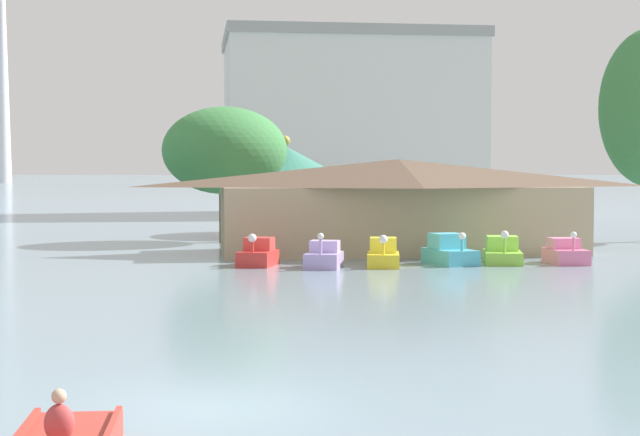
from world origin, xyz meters
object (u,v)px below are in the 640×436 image
pedal_boat_lime (502,253)px  pedal_boat_cyan (449,252)px  boathouse (399,204)px  pedal_boat_pink (565,253)px  pedal_boat_yellow (383,255)px  shoreline_tree_mid (225,151)px  pedal_boat_lavender (324,257)px  background_building_block (349,125)px  green_roof_pavilion (285,185)px  pedal_boat_red (258,254)px

pedal_boat_lime → pedal_boat_cyan: bearing=-74.5°
boathouse → pedal_boat_pink: bearing=-47.8°
pedal_boat_yellow → pedal_boat_lime: size_ratio=0.84×
shoreline_tree_mid → pedal_boat_pink: bearing=-45.4°
pedal_boat_lavender → background_building_block: (9.73, 54.02, 8.50)m
pedal_boat_lime → green_roof_pavilion: (-8.25, 21.68, 2.88)m
pedal_boat_cyan → shoreline_tree_mid: bearing=-160.3°
background_building_block → pedal_boat_lavender: bearing=-100.2°
pedal_boat_pink → pedal_boat_lavender: bearing=-86.3°
pedal_boat_red → pedal_boat_lavender: bearing=85.1°
pedal_boat_lavender → pedal_boat_red: bearing=-97.5°
pedal_boat_pink → green_roof_pavilion: bearing=-152.0°
pedal_boat_cyan → pedal_boat_pink: 5.51m
pedal_boat_pink → shoreline_tree_mid: size_ratio=0.30×
pedal_boat_lime → pedal_boat_pink: bearing=93.8°
pedal_boat_pink → shoreline_tree_mid: bearing=-134.1°
pedal_boat_red → pedal_boat_lavender: (2.89, -1.30, -0.03)m
pedal_boat_red → boathouse: 10.36m
pedal_boat_pink → shoreline_tree_mid: 22.57m
pedal_boat_pink → pedal_boat_lime: bearing=-98.6°
boathouse → background_building_block: 47.05m
pedal_boat_red → pedal_boat_pink: bearing=106.1°
background_building_block → pedal_boat_lime: bearing=-91.2°
pedal_boat_lavender → pedal_boat_pink: (11.52, 0.48, -0.01)m
green_roof_pavilion → pedal_boat_yellow: bearing=-84.0°
pedal_boat_red → green_roof_pavilion: green_roof_pavilion is taller
pedal_boat_red → pedal_boat_yellow: (5.63, -1.12, -0.00)m
pedal_boat_red → pedal_boat_yellow: 5.74m
pedal_boat_cyan → shoreline_tree_mid: size_ratio=0.38×
pedal_boat_yellow → pedal_boat_pink: pedal_boat_pink is taller
pedal_boat_pink → green_roof_pavilion: 25.00m
pedal_boat_cyan → pedal_boat_lime: 2.59m
pedal_boat_lime → green_roof_pavilion: size_ratio=0.33×
pedal_boat_lavender → pedal_boat_yellow: bearing=110.4°
pedal_boat_lavender → green_roof_pavilion: 22.86m
pedal_boat_yellow → boathouse: size_ratio=0.13×
pedal_boat_red → pedal_boat_pink: 14.43m
boathouse → background_building_block: background_building_block is taller
pedal_boat_lavender → pedal_boat_cyan: 6.10m
green_roof_pavilion → background_building_block: (9.37, 31.35, 5.61)m
pedal_boat_red → pedal_boat_pink: (14.41, -0.82, -0.04)m
pedal_boat_lavender → pedal_boat_cyan: (6.03, 0.90, 0.07)m
shoreline_tree_mid → pedal_boat_red: bearing=-86.0°
pedal_boat_lavender → shoreline_tree_mid: (-3.93, 16.13, 5.09)m
boathouse → green_roof_pavilion: 15.76m
pedal_boat_pink → background_building_block: bearing=-176.8°
pedal_boat_lavender → pedal_boat_lime: (8.62, 0.99, 0.01)m
green_roof_pavilion → pedal_boat_lime: bearing=-69.2°
pedal_boat_lime → shoreline_tree_mid: size_ratio=0.38×
pedal_boat_cyan → green_roof_pavilion: (-5.66, 21.77, 2.82)m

